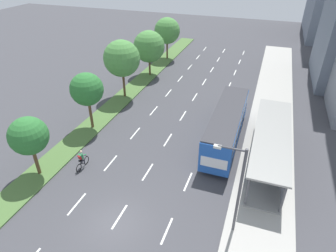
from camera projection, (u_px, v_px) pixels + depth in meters
ground_plane at (115, 224)px, 19.70m from camera, size 140.00×140.00×0.00m
median_strip at (132, 89)px, 38.04m from camera, size 2.60×52.00×0.12m
sidewalk_right at (272, 111)px, 33.03m from camera, size 4.50×52.00×0.15m
lane_divider_left at (162, 101)px, 35.23m from camera, size 0.14×47.31×0.01m
lane_divider_center at (189, 106)px, 34.23m from camera, size 0.14×47.31×0.01m
lane_divider_right at (219, 111)px, 33.23m from camera, size 0.14×47.31×0.01m
bus_shelter at (274, 145)px, 24.26m from camera, size 2.90×12.39×2.86m
bus at (227, 123)px, 26.89m from camera, size 2.54×11.29×3.37m
cyclist at (82, 160)px, 24.28m from camera, size 0.46×1.82×1.71m
median_tree_nearest at (29, 136)px, 22.03m from camera, size 2.99×2.99×5.16m
median_tree_second at (87, 89)px, 27.80m from camera, size 3.22×3.22×5.86m
median_tree_third at (122, 59)px, 33.70m from camera, size 4.27×4.27×6.95m
median_tree_fourth at (149, 47)px, 40.19m from camera, size 4.36×4.36×6.26m
median_tree_fifth at (167, 31)px, 46.16m from camera, size 4.08×4.08×6.51m
streetlight at (237, 186)px, 17.25m from camera, size 1.91×0.24×6.50m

